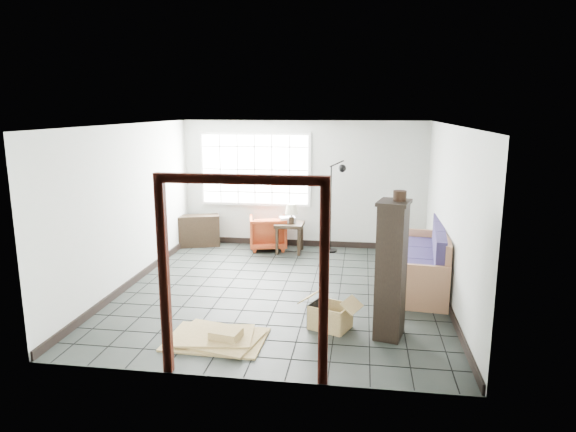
% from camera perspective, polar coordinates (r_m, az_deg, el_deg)
% --- Properties ---
extents(ground, '(5.50, 5.50, 0.00)m').
position_cam_1_polar(ground, '(8.25, -0.59, -8.26)').
color(ground, black).
rests_on(ground, ground).
extents(room_shell, '(5.02, 5.52, 2.61)m').
position_cam_1_polar(room_shell, '(7.86, -0.58, 3.39)').
color(room_shell, '#B4BBB3').
rests_on(room_shell, ground).
extents(window_panel, '(2.32, 0.08, 1.52)m').
position_cam_1_polar(window_panel, '(10.65, -3.68, 5.19)').
color(window_panel, silver).
rests_on(window_panel, ground).
extents(doorway_trim, '(1.80, 0.08, 2.20)m').
position_cam_1_polar(doorway_trim, '(5.30, -5.17, -4.18)').
color(doorway_trim, '#3E150E').
rests_on(doorway_trim, ground).
extents(futon_sofa, '(1.09, 2.36, 1.01)m').
position_cam_1_polar(futon_sofa, '(8.61, 14.80, -5.22)').
color(futon_sofa, '#A86E4C').
rests_on(futon_sofa, ground).
extents(armchair, '(0.87, 0.83, 0.76)m').
position_cam_1_polar(armchair, '(10.52, -2.24, -1.65)').
color(armchair, maroon).
rests_on(armchair, ground).
extents(side_table, '(0.55, 0.55, 0.60)m').
position_cam_1_polar(side_table, '(10.23, 0.18, -1.36)').
color(side_table, black).
rests_on(side_table, ground).
extents(table_lamp, '(0.28, 0.28, 0.39)m').
position_cam_1_polar(table_lamp, '(10.10, 0.40, 0.67)').
color(table_lamp, black).
rests_on(table_lamp, side_table).
extents(projector, '(0.36, 0.32, 0.11)m').
position_cam_1_polar(projector, '(10.26, -0.08, -0.41)').
color(projector, silver).
rests_on(projector, side_table).
extents(floor_lamp, '(0.50, 0.46, 1.86)m').
position_cam_1_polar(floor_lamp, '(10.12, 5.34, 1.35)').
color(floor_lamp, black).
rests_on(floor_lamp, ground).
extents(console_shelf, '(0.90, 0.57, 0.66)m').
position_cam_1_polar(console_shelf, '(10.89, -9.86, -1.62)').
color(console_shelf, black).
rests_on(console_shelf, ground).
extents(tall_shelf, '(0.47, 0.55, 1.75)m').
position_cam_1_polar(tall_shelf, '(6.51, 11.41, -5.80)').
color(tall_shelf, black).
rests_on(tall_shelf, ground).
extents(pot, '(0.18, 0.18, 0.12)m').
position_cam_1_polar(pot, '(6.33, 12.31, 2.22)').
color(pot, black).
rests_on(pot, tall_shelf).
extents(open_box, '(0.87, 0.65, 0.45)m').
position_cam_1_polar(open_box, '(6.89, 4.70, -11.04)').
color(open_box, olive).
rests_on(open_box, ground).
extents(cardboard_pile, '(1.24, 1.00, 0.18)m').
position_cam_1_polar(cardboard_pile, '(6.62, -7.84, -13.20)').
color(cardboard_pile, olive).
rests_on(cardboard_pile, ground).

